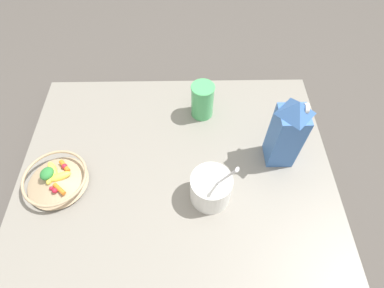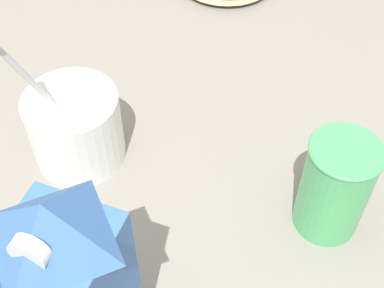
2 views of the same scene
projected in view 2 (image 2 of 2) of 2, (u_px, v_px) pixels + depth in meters
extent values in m
plane|color=#4C4742|center=(119.00, 122.00, 0.93)|extent=(6.00, 6.00, 0.00)
cube|color=gray|center=(117.00, 113.00, 0.91)|extent=(1.12, 1.12, 0.05)
pyramid|color=#3D6BB2|center=(47.00, 223.00, 0.42)|extent=(0.09, 0.09, 0.05)
cylinder|color=white|center=(30.00, 252.00, 0.41)|extent=(0.03, 0.01, 0.03)
cylinder|color=white|center=(75.00, 128.00, 0.77)|extent=(0.13, 0.13, 0.11)
cylinder|color=white|center=(70.00, 105.00, 0.74)|extent=(0.12, 0.12, 0.02)
cylinder|color=silver|center=(40.00, 90.00, 0.69)|extent=(0.05, 0.07, 0.18)
cylinder|color=#4CB266|center=(335.00, 187.00, 0.68)|extent=(0.09, 0.09, 0.15)
torus|color=#4CB266|center=(347.00, 151.00, 0.63)|extent=(0.09, 0.09, 0.01)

